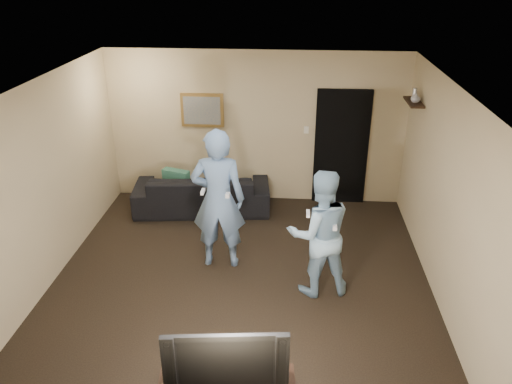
# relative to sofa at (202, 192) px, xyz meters

# --- Properties ---
(ground) EXTENTS (5.00, 5.00, 0.00)m
(ground) POSITION_rel_sofa_xyz_m (0.87, -1.97, -0.33)
(ground) COLOR black
(ground) RESTS_ON ground
(ceiling) EXTENTS (5.00, 5.00, 0.04)m
(ceiling) POSITION_rel_sofa_xyz_m (0.87, -1.97, 2.27)
(ceiling) COLOR silver
(ceiling) RESTS_ON wall_back
(wall_back) EXTENTS (5.00, 0.04, 2.60)m
(wall_back) POSITION_rel_sofa_xyz_m (0.87, 0.53, 0.97)
(wall_back) COLOR tan
(wall_back) RESTS_ON ground
(wall_front) EXTENTS (5.00, 0.04, 2.60)m
(wall_front) POSITION_rel_sofa_xyz_m (0.87, -4.47, 0.97)
(wall_front) COLOR tan
(wall_front) RESTS_ON ground
(wall_left) EXTENTS (0.04, 5.00, 2.60)m
(wall_left) POSITION_rel_sofa_xyz_m (-1.63, -1.97, 0.97)
(wall_left) COLOR tan
(wall_left) RESTS_ON ground
(wall_right) EXTENTS (0.04, 5.00, 2.60)m
(wall_right) POSITION_rel_sofa_xyz_m (3.37, -1.97, 0.97)
(wall_right) COLOR tan
(wall_right) RESTS_ON ground
(sofa) EXTENTS (2.33, 1.11, 0.66)m
(sofa) POSITION_rel_sofa_xyz_m (0.00, 0.00, 0.00)
(sofa) COLOR black
(sofa) RESTS_ON ground
(throw_pillow) EXTENTS (0.48, 0.29, 0.46)m
(throw_pillow) POSITION_rel_sofa_xyz_m (-0.43, 0.00, 0.15)
(throw_pillow) COLOR #1B5243
(throw_pillow) RESTS_ON sofa
(painting_frame) EXTENTS (0.72, 0.05, 0.57)m
(painting_frame) POSITION_rel_sofa_xyz_m (-0.03, 0.51, 1.27)
(painting_frame) COLOR olive
(painting_frame) RESTS_ON wall_back
(painting_canvas) EXTENTS (0.62, 0.01, 0.47)m
(painting_canvas) POSITION_rel_sofa_xyz_m (-0.03, 0.48, 1.27)
(painting_canvas) COLOR slate
(painting_canvas) RESTS_ON painting_frame
(doorway) EXTENTS (0.90, 0.06, 2.00)m
(doorway) POSITION_rel_sofa_xyz_m (2.32, 0.50, 0.67)
(doorway) COLOR black
(doorway) RESTS_ON ground
(light_switch) EXTENTS (0.08, 0.02, 0.12)m
(light_switch) POSITION_rel_sofa_xyz_m (1.72, 0.51, 0.97)
(light_switch) COLOR silver
(light_switch) RESTS_ON wall_back
(wall_shelf) EXTENTS (0.20, 0.60, 0.03)m
(wall_shelf) POSITION_rel_sofa_xyz_m (3.26, -0.17, 1.66)
(wall_shelf) COLOR black
(wall_shelf) RESTS_ON wall_right
(shelf_vase) EXTENTS (0.15, 0.15, 0.14)m
(shelf_vase) POSITION_rel_sofa_xyz_m (3.26, -0.24, 1.75)
(shelf_vase) COLOR #A4A4A9
(shelf_vase) RESTS_ON wall_shelf
(shelf_figurine) EXTENTS (0.06, 0.06, 0.18)m
(shelf_figurine) POSITION_rel_sofa_xyz_m (3.26, -0.13, 1.77)
(shelf_figurine) COLOR silver
(shelf_figurine) RESTS_ON wall_shelf
(television) EXTENTS (1.09, 0.26, 0.62)m
(television) POSITION_rel_sofa_xyz_m (0.98, -4.23, 0.45)
(television) COLOR black
(television) RESTS_ON tv_console
(wii_player_left) EXTENTS (0.74, 0.54, 1.98)m
(wii_player_left) POSITION_rel_sofa_xyz_m (0.53, -1.61, 0.66)
(wii_player_left) COLOR #688AB5
(wii_player_left) RESTS_ON ground
(wii_player_right) EXTENTS (0.93, 0.79, 1.68)m
(wii_player_right) POSITION_rel_sofa_xyz_m (1.87, -2.14, 0.51)
(wii_player_right) COLOR #93BCD7
(wii_player_right) RESTS_ON ground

